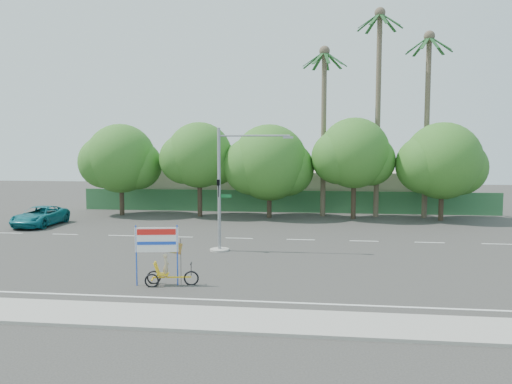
# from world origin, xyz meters

# --- Properties ---
(ground) EXTENTS (120.00, 120.00, 0.00)m
(ground) POSITION_xyz_m (0.00, 0.00, 0.00)
(ground) COLOR #33302D
(ground) RESTS_ON ground
(sidewalk_near) EXTENTS (50.00, 2.40, 0.12)m
(sidewalk_near) POSITION_xyz_m (0.00, -7.50, 0.06)
(sidewalk_near) COLOR gray
(sidewalk_near) RESTS_ON ground
(fence) EXTENTS (38.00, 0.08, 2.00)m
(fence) POSITION_xyz_m (0.00, 21.50, 1.00)
(fence) COLOR #336B3D
(fence) RESTS_ON ground
(building_left) EXTENTS (12.00, 8.00, 4.00)m
(building_left) POSITION_xyz_m (-10.00, 26.00, 2.00)
(building_left) COLOR #BDAD96
(building_left) RESTS_ON ground
(building_right) EXTENTS (14.00, 8.00, 3.60)m
(building_right) POSITION_xyz_m (8.00, 26.00, 1.80)
(building_right) COLOR #BDAD96
(building_right) RESTS_ON ground
(tree_far_left) EXTENTS (7.14, 6.00, 7.96)m
(tree_far_left) POSITION_xyz_m (-14.05, 18.00, 4.76)
(tree_far_left) COLOR #473828
(tree_far_left) RESTS_ON ground
(tree_left) EXTENTS (6.66, 5.60, 8.07)m
(tree_left) POSITION_xyz_m (-7.05, 18.00, 5.06)
(tree_left) COLOR #473828
(tree_left) RESTS_ON ground
(tree_center) EXTENTS (7.62, 6.40, 7.85)m
(tree_center) POSITION_xyz_m (-1.05, 18.00, 4.47)
(tree_center) COLOR #473828
(tree_center) RESTS_ON ground
(tree_right) EXTENTS (6.90, 5.80, 8.36)m
(tree_right) POSITION_xyz_m (5.95, 18.00, 5.24)
(tree_right) COLOR #473828
(tree_right) RESTS_ON ground
(tree_far_right) EXTENTS (7.38, 6.20, 7.94)m
(tree_far_right) POSITION_xyz_m (12.95, 18.00, 4.64)
(tree_far_right) COLOR #473828
(tree_far_right) RESTS_ON ground
(palm_tall) EXTENTS (3.73, 3.79, 17.45)m
(palm_tall) POSITION_xyz_m (8.00, 19.50, 10.46)
(palm_tall) COLOR #70604C
(palm_tall) RESTS_ON ground
(palm_mid) EXTENTS (3.73, 3.79, 15.45)m
(palm_mid) POSITION_xyz_m (12.00, 19.50, 9.40)
(palm_mid) COLOR #70604C
(palm_mid) RESTS_ON ground
(palm_short) EXTENTS (3.73, 3.79, 14.45)m
(palm_short) POSITION_xyz_m (3.50, 19.50, 8.86)
(palm_short) COLOR #70604C
(palm_short) RESTS_ON ground
(traffic_signal) EXTENTS (4.72, 1.10, 7.00)m
(traffic_signal) POSITION_xyz_m (-2.20, 3.98, 2.92)
(traffic_signal) COLOR gray
(traffic_signal) RESTS_ON ground
(trike_billboard) EXTENTS (2.66, 0.84, 2.64)m
(trike_billboard) POSITION_xyz_m (-3.47, -3.42, 1.06)
(trike_billboard) COLOR black
(trike_billboard) RESTS_ON ground
(pickup_truck) EXTENTS (2.50, 5.32, 1.47)m
(pickup_truck) POSITION_xyz_m (-17.74, 11.31, 0.74)
(pickup_truck) COLOR #116C77
(pickup_truck) RESTS_ON ground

